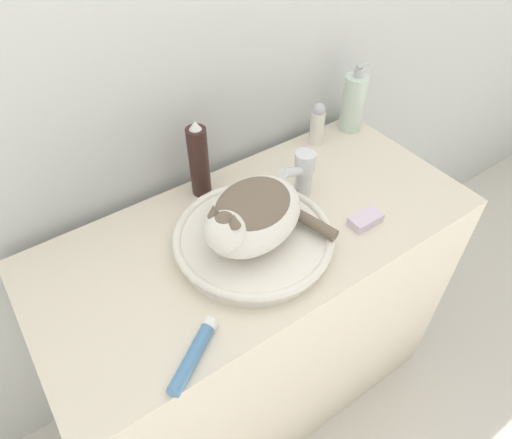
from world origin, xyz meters
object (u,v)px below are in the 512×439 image
cat (251,214)px  hairspray_can_black (199,161)px  faucet (302,172)px  soap_pump_bottle (353,103)px  deodorant_stick (317,124)px  soap_bar (365,220)px  cream_tube (194,354)px

cat → hairspray_can_black: 0.25m
hairspray_can_black → faucet: bearing=-38.0°
soap_pump_bottle → hairspray_can_black: size_ratio=0.97×
cat → deodorant_stick: cat is taller
soap_pump_bottle → soap_bar: soap_pump_bottle is taller
cat → faucet: cat is taller
soap_pump_bottle → deodorant_stick: size_ratio=1.60×
hairspray_can_black → cream_tube: hairspray_can_black is taller
soap_bar → cream_tube: bearing=-171.6°
cat → cream_tube: cat is taller
hairspray_can_black → soap_bar: size_ratio=2.63×
soap_bar → cat: bearing=162.2°
deodorant_stick → faucet: bearing=-139.5°
hairspray_can_black → cream_tube: bearing=-121.8°
deodorant_stick → soap_bar: bearing=-110.4°
deodorant_stick → soap_bar: size_ratio=1.59×
soap_bar → hairspray_can_black: bearing=128.8°
cream_tube → cat: bearing=34.0°
cat → hairspray_can_black: bearing=-114.2°
deodorant_stick → soap_bar: (-0.13, -0.34, -0.05)m
deodorant_stick → cream_tube: 0.78m
soap_pump_bottle → deodorant_stick: soap_pump_bottle is taller
cat → hairspray_can_black: hairspray_can_black is taller
hairspray_can_black → deodorant_stick: size_ratio=1.65×
faucet → soap_pump_bottle: bearing=-175.0°
soap_pump_bottle → deodorant_stick: (-0.14, -0.00, -0.02)m
cream_tube → hairspray_can_black: bearing=58.2°
faucet → hairspray_can_black: 0.26m
soap_pump_bottle → cat: bearing=-155.6°
hairspray_can_black → deodorant_stick: (0.40, -0.00, -0.04)m
cat → hairspray_can_black: (0.01, 0.25, -0.01)m
faucet → soap_bar: (0.06, -0.18, -0.07)m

